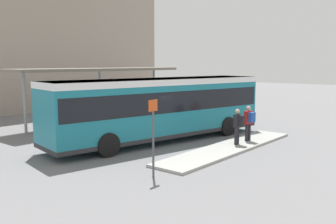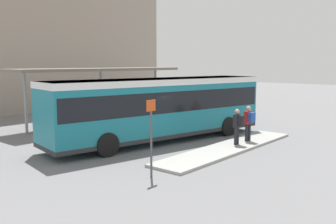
{
  "view_description": "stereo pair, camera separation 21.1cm",
  "coord_description": "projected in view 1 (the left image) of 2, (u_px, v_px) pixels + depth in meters",
  "views": [
    {
      "loc": [
        -14.69,
        -12.65,
        4.07
      ],
      "look_at": [
        0.62,
        0.0,
        1.48
      ],
      "focal_mm": 40.0,
      "sensor_mm": 36.0,
      "label": 1
    },
    {
      "loc": [
        -14.56,
        -12.81,
        4.07
      ],
      "look_at": [
        0.62,
        0.0,
        1.48
      ],
      "focal_mm": 40.0,
      "sensor_mm": 36.0,
      "label": 2
    }
  ],
  "objects": [
    {
      "name": "pedestrian_companion",
      "position": [
        249.0,
        121.0,
        19.04
      ],
      "size": [
        0.48,
        0.52,
        1.8
      ],
      "rotation": [
        0.0,
        0.0,
        1.37
      ],
      "color": "#232328",
      "rests_on": "curb_island"
    },
    {
      "name": "curb_island",
      "position": [
        230.0,
        148.0,
        17.9
      ],
      "size": [
        9.81,
        1.8,
        0.12
      ],
      "color": "#9E9E99",
      "rests_on": "ground_plane"
    },
    {
      "name": "bicycle_white",
      "position": [
        233.0,
        112.0,
        28.78
      ],
      "size": [
        0.48,
        1.53,
        0.66
      ],
      "rotation": [
        0.0,
        0.0,
        1.62
      ],
      "color": "black",
      "rests_on": "ground_plane"
    },
    {
      "name": "ground_plane",
      "position": [
        161.0,
        141.0,
        19.75
      ],
      "size": [
        120.0,
        120.0,
        0.0
      ],
      "primitive_type": "plane",
      "color": "slate"
    },
    {
      "name": "bicycle_green",
      "position": [
        240.0,
        112.0,
        28.27
      ],
      "size": [
        0.48,
        1.78,
        0.77
      ],
      "rotation": [
        0.0,
        0.0,
        1.52
      ],
      "color": "black",
      "rests_on": "ground_plane"
    },
    {
      "name": "city_bus",
      "position": [
        161.0,
        105.0,
        19.51
      ],
      "size": [
        12.73,
        4.97,
        3.29
      ],
      "rotation": [
        0.0,
        0.0,
        -0.2
      ],
      "color": "#197284",
      "rests_on": "ground_plane"
    },
    {
      "name": "potted_planter_near_shelter",
      "position": [
        161.0,
        112.0,
        26.45
      ],
      "size": [
        0.75,
        0.75,
        1.28
      ],
      "color": "slate",
      "rests_on": "ground_plane"
    },
    {
      "name": "platform_sign",
      "position": [
        153.0,
        135.0,
        13.25
      ],
      "size": [
        0.44,
        0.08,
        2.8
      ],
      "color": "#4C4C51",
      "rests_on": "ground_plane"
    },
    {
      "name": "bicycle_yellow",
      "position": [
        227.0,
        110.0,
        29.4
      ],
      "size": [
        0.48,
        1.8,
        0.78
      ],
      "rotation": [
        0.0,
        0.0,
        -1.68
      ],
      "color": "black",
      "rests_on": "ground_plane"
    },
    {
      "name": "station_building",
      "position": [
        24.0,
        28.0,
        36.57
      ],
      "size": [
        23.11,
        13.55,
        15.08
      ],
      "color": "gray",
      "rests_on": "ground_plane"
    },
    {
      "name": "pedestrian_waiting",
      "position": [
        238.0,
        124.0,
        18.22
      ],
      "size": [
        0.44,
        0.47,
        1.75
      ],
      "rotation": [
        0.0,
        0.0,
        1.65
      ],
      "color": "#232328",
      "rests_on": "curb_island"
    },
    {
      "name": "station_shelter",
      "position": [
        99.0,
        70.0,
        25.44
      ],
      "size": [
        13.1,
        3.03,
        3.75
      ],
      "color": "#706656",
      "rests_on": "ground_plane"
    }
  ]
}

